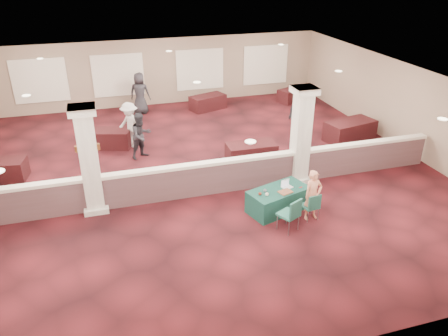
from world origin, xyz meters
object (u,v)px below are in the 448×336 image
object	(u,v)px
woman	(313,195)
far_table_front_center	(251,153)
conf_chair_main	(312,205)
attendee_a	(141,136)
far_table_back_left	(108,138)
attendee_d	(140,93)
far_table_back_center	(208,102)
far_table_back_right	(293,95)
attendee_b	(130,125)
conf_chair_side	(291,212)
attendee_c	(296,115)
far_table_front_right	(350,131)
near_table	(278,200)

from	to	relation	value
woman	far_table_front_center	distance (m)	4.05
conf_chair_main	attendee_a	bearing A→B (deg)	118.70
far_table_front_center	far_table_back_left	xyz separation A→B (m)	(-4.86, 2.90, -0.01)
conf_chair_main	attendee_d	xyz separation A→B (m)	(-3.50, 10.65, 0.47)
far_table_back_center	far_table_back_right	world-z (taller)	far_table_back_center
conf_chair_main	far_table_back_right	distance (m)	11.10
far_table_back_right	far_table_front_center	bearing A→B (deg)	-125.97
far_table_back_center	far_table_front_center	bearing A→B (deg)	-90.00
attendee_a	attendee_b	bearing A→B (deg)	74.81
far_table_front_center	attendee_b	world-z (taller)	attendee_b
conf_chair_main	attendee_d	size ratio (longest dim) A/B	0.44
conf_chair_side	woman	xyz separation A→B (m)	(0.84, 0.42, 0.16)
conf_chair_side	far_table_front_center	distance (m)	4.47
conf_chair_main	attendee_b	size ratio (longest dim) A/B	0.47
attendee_c	woman	bearing A→B (deg)	-147.38
far_table_back_center	attendee_c	world-z (taller)	attendee_c
woman	attendee_b	xyz separation A→B (m)	(-4.38, 6.72, 0.14)
far_table_back_center	attendee_a	xyz separation A→B (m)	(-3.72, -4.67, 0.52)
conf_chair_main	far_table_back_center	world-z (taller)	conf_chair_main
far_table_back_center	attendee_a	size ratio (longest dim) A/B	0.98
attendee_a	far_table_front_right	bearing A→B (deg)	-33.89
conf_chair_main	attendee_c	distance (m)	6.37
conf_chair_side	attendee_d	bearing A→B (deg)	77.13
attendee_a	woman	bearing A→B (deg)	-82.39
far_table_back_right	conf_chair_main	bearing A→B (deg)	-111.99
far_table_back_right	attendee_d	xyz separation A→B (m)	(-7.66, 0.36, 0.64)
far_table_front_right	far_table_back_right	distance (m)	5.40
attendee_c	far_table_back_center	bearing A→B (deg)	83.89
conf_chair_main	far_table_back_right	world-z (taller)	conf_chair_main
far_table_back_center	attendee_b	world-z (taller)	attendee_b
near_table	far_table_back_right	size ratio (longest dim) A/B	1.12
near_table	far_table_back_right	xyz separation A→B (m)	(4.86, 9.53, -0.02)
attendee_d	far_table_front_center	bearing A→B (deg)	136.56
conf_chair_side	attendee_a	distance (m)	6.81
near_table	attendee_d	world-z (taller)	attendee_d
far_table_front_right	attendee_a	xyz separation A→B (m)	(-8.22, 0.73, 0.46)
far_table_back_left	attendee_a	world-z (taller)	attendee_a
far_table_back_right	far_table_back_left	bearing A→B (deg)	-160.59
near_table	attendee_a	xyz separation A→B (m)	(-3.36, 4.86, 0.52)
conf_chair_main	conf_chair_side	bearing A→B (deg)	-163.75
woman	far_table_back_left	xyz separation A→B (m)	(-5.24, 6.92, -0.40)
attendee_a	attendee_c	bearing A→B (deg)	-25.92
conf_chair_main	attendee_a	distance (m)	6.95
far_table_front_center	attendee_c	size ratio (longest dim) A/B	0.95
conf_chair_main	far_table_front_center	size ratio (longest dim) A/B	0.48
woman	attendee_d	size ratio (longest dim) A/B	0.78
attendee_c	attendee_a	bearing A→B (deg)	146.11
far_table_front_center	far_table_back_left	size ratio (longest dim) A/B	1.04
far_table_front_center	far_table_back_center	distance (m)	6.20
far_table_back_center	near_table	bearing A→B (deg)	-92.14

